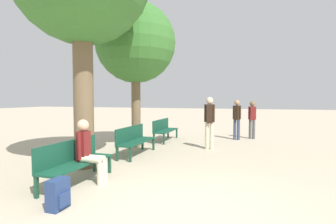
# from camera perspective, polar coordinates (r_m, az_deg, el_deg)

# --- Properties ---
(ground_plane) EXTENTS (80.00, 80.00, 0.00)m
(ground_plane) POSITION_cam_1_polar(r_m,az_deg,el_deg) (4.34, 0.42, -20.30)
(ground_plane) COLOR #B7A88E
(bench_row_0) EXTENTS (0.48, 1.83, 0.86)m
(bench_row_0) POSITION_cam_1_polar(r_m,az_deg,el_deg) (5.67, -19.79, -9.61)
(bench_row_0) COLOR #144733
(bench_row_0) RESTS_ON ground_plane
(bench_row_1) EXTENTS (0.48, 1.83, 0.86)m
(bench_row_1) POSITION_cam_1_polar(r_m,az_deg,el_deg) (8.04, -7.41, -5.76)
(bench_row_1) COLOR #144733
(bench_row_1) RESTS_ON ground_plane
(bench_row_2) EXTENTS (0.48, 1.83, 0.86)m
(bench_row_2) POSITION_cam_1_polar(r_m,az_deg,el_deg) (10.63, -0.91, -3.59)
(bench_row_2) COLOR #144733
(bench_row_2) RESTS_ON ground_plane
(tree_row_1) EXTENTS (2.81, 2.81, 5.07)m
(tree_row_1) POSITION_cam_1_polar(r_m,az_deg,el_deg) (9.58, -7.07, 14.56)
(tree_row_1) COLOR brown
(tree_row_1) RESTS_ON ground_plane
(person_seated) EXTENTS (0.62, 0.35, 1.29)m
(person_seated) POSITION_cam_1_polar(r_m,az_deg,el_deg) (5.61, -16.97, -7.79)
(person_seated) COLOR beige
(person_seated) RESTS_ON ground_plane
(backpack) EXTENTS (0.24, 0.34, 0.47)m
(backpack) POSITION_cam_1_polar(r_m,az_deg,el_deg) (4.56, -22.77, -16.21)
(backpack) COLOR navy
(backpack) RESTS_ON ground_plane
(pedestrian_near) EXTENTS (0.32, 0.26, 1.59)m
(pedestrian_near) POSITION_cam_1_polar(r_m,az_deg,el_deg) (11.63, 17.84, -1.11)
(pedestrian_near) COLOR #4C4C4C
(pedestrian_near) RESTS_ON ground_plane
(pedestrian_mid) EXTENTS (0.36, 0.27, 1.76)m
(pedestrian_mid) POSITION_cam_1_polar(r_m,az_deg,el_deg) (8.89, 9.01, -1.61)
(pedestrian_mid) COLOR beige
(pedestrian_mid) RESTS_ON ground_plane
(pedestrian_far) EXTENTS (0.33, 0.28, 1.65)m
(pedestrian_far) POSITION_cam_1_polar(r_m,az_deg,el_deg) (11.17, 14.75, -1.06)
(pedestrian_far) COLOR #384260
(pedestrian_far) RESTS_ON ground_plane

